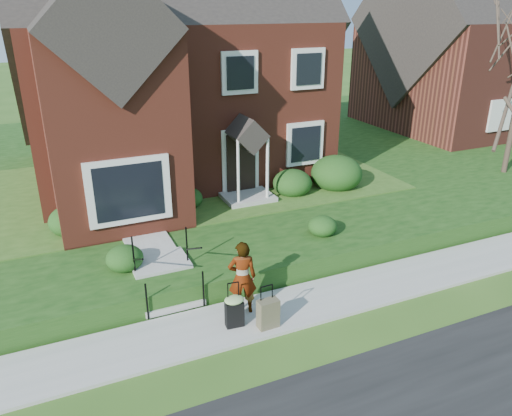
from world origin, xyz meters
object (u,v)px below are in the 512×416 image
front_steps (165,277)px  suitcase_black (234,310)px  woman (242,277)px  suitcase_olive (268,314)px

front_steps → suitcase_black: bearing=-63.2°
woman → suitcase_black: (-0.37, -0.44, -0.47)m
front_steps → woman: 2.14m
suitcase_black → suitcase_olive: bearing=-21.6°
suitcase_black → suitcase_olive: (0.65, -0.33, -0.07)m
woman → suitcase_olive: 0.98m
front_steps → suitcase_black: front_steps is taller
front_steps → suitcase_olive: bearing=-54.6°
woman → suitcase_olive: (0.27, -0.77, -0.54)m
front_steps → woman: size_ratio=1.16×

